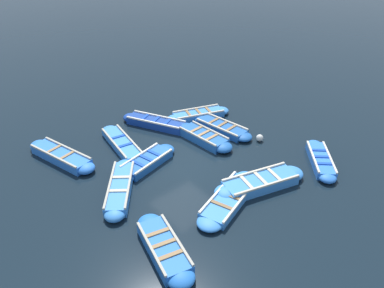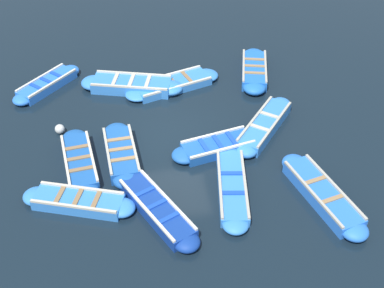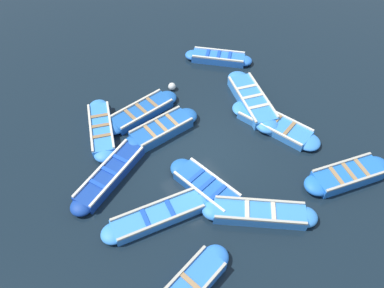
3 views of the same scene
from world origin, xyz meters
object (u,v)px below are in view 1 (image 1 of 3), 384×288
object	(u,v)px
boat_drifting	(260,183)
boat_outer_left	(61,156)
boat_broadside	(222,128)
boat_far_corner	(120,188)
boat_near_quay	(229,199)
boat_tucked	(147,162)
boat_alongside	(204,137)
boat_end_of_row	(156,123)
boat_stern_in	(122,144)
boat_mid_row	(198,115)
boat_bow_out	(320,160)
buoy_orange_near	(260,138)
boat_outer_right	(164,248)

from	to	relation	value
boat_drifting	boat_outer_left	bearing A→B (deg)	126.42
boat_broadside	boat_far_corner	world-z (taller)	boat_far_corner
boat_drifting	boat_broadside	bearing A→B (deg)	64.08
boat_near_quay	boat_tucked	bearing A→B (deg)	103.12
boat_alongside	boat_end_of_row	xyz separation A→B (m)	(-0.83, 2.57, -0.01)
boat_tucked	boat_stern_in	world-z (taller)	boat_tucked
boat_broadside	boat_outer_left	xyz separation A→B (m)	(-6.99, 2.70, 0.03)
boat_outer_left	boat_end_of_row	distance (m)	4.84
boat_tucked	boat_stern_in	distance (m)	1.92
boat_mid_row	boat_outer_left	xyz separation A→B (m)	(-7.03, 0.94, 0.03)
boat_mid_row	boat_near_quay	bearing A→B (deg)	-122.09
boat_bow_out	buoy_orange_near	world-z (taller)	boat_bow_out
boat_end_of_row	buoy_orange_near	distance (m)	5.11
boat_outer_left	boat_end_of_row	world-z (taller)	boat_outer_left
boat_outer_left	boat_alongside	size ratio (longest dim) A/B	1.19
boat_outer_left	boat_stern_in	size ratio (longest dim) A/B	1.02
boat_near_quay	boat_broadside	xyz separation A→B (m)	(3.53, 3.94, 0.02)
boat_mid_row	boat_drifting	size ratio (longest dim) A/B	0.86
boat_mid_row	boat_alongside	size ratio (longest dim) A/B	1.04
boat_outer_left	boat_stern_in	world-z (taller)	boat_outer_left
boat_end_of_row	boat_tucked	xyz separation A→B (m)	(-2.29, -2.46, -0.02)
boat_far_corner	buoy_orange_near	bearing A→B (deg)	-8.56
boat_broadside	boat_far_corner	bearing A→B (deg)	-172.62
boat_broadside	boat_near_quay	bearing A→B (deg)	-131.86
boat_alongside	boat_drifting	bearing A→B (deg)	-99.54
boat_tucked	boat_mid_row	bearing A→B (deg)	21.58
boat_stern_in	boat_tucked	bearing A→B (deg)	-89.17
boat_near_quay	boat_broadside	bearing A→B (deg)	48.14
boat_mid_row	boat_broadside	size ratio (longest dim) A/B	0.99
boat_broadside	boat_drifting	bearing A→B (deg)	-115.92
boat_end_of_row	boat_outer_left	bearing A→B (deg)	176.97
boat_tucked	buoy_orange_near	distance (m)	5.40
boat_alongside	boat_bow_out	distance (m)	5.22
boat_outer_right	boat_mid_row	bearing A→B (deg)	41.50
boat_far_corner	boat_tucked	distance (m)	1.95
boat_outer_right	boat_bow_out	distance (m)	7.97
boat_end_of_row	boat_bow_out	size ratio (longest dim) A/B	1.34
boat_near_quay	boat_end_of_row	size ratio (longest dim) A/B	1.07
boat_mid_row	boat_far_corner	size ratio (longest dim) A/B	1.03
boat_broadside	boat_alongside	xyz separation A→B (m)	(-1.32, -0.13, 0.04)
boat_drifting	boat_near_quay	bearing A→B (deg)	174.58
boat_alongside	buoy_orange_near	size ratio (longest dim) A/B	9.98
boat_outer_right	boat_stern_in	distance (m)	6.62
boat_near_quay	boat_stern_in	size ratio (longest dim) A/B	1.03
boat_broadside	boat_outer_left	distance (m)	7.49
boat_tucked	boat_far_corner	bearing A→B (deg)	-156.16
boat_bow_out	boat_stern_in	world-z (taller)	boat_bow_out
boat_end_of_row	boat_tucked	bearing A→B (deg)	-132.94
boat_bow_out	boat_tucked	xyz separation A→B (m)	(-5.61, 4.71, -0.00)
boat_outer_left	boat_stern_in	bearing A→B (deg)	-17.59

